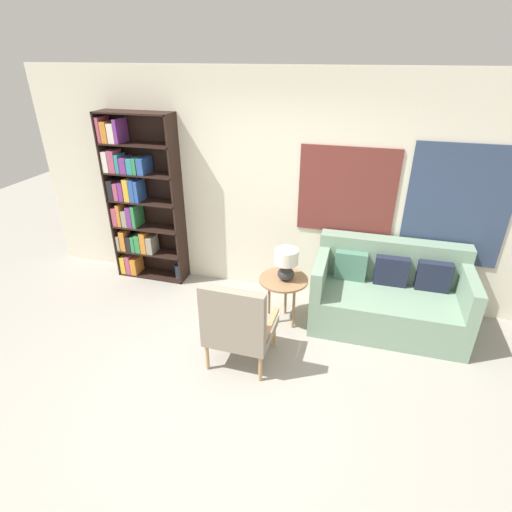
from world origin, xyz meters
TOP-DOWN VIEW (x-y plane):
  - ground_plane at (0.00, 0.00)m, footprint 14.00×14.00m
  - wall_back at (0.07, 2.03)m, footprint 6.40×0.08m
  - bookshelf at (-1.80, 1.84)m, footprint 0.96×0.30m
  - armchair at (0.04, 0.42)m, footprint 0.64×0.62m
  - couch at (1.46, 1.57)m, footprint 1.65×0.89m
  - side_table at (0.31, 1.26)m, footprint 0.55×0.55m
  - table_lamp at (0.33, 1.26)m, footprint 0.26×0.26m

SIDE VIEW (x-z plane):
  - ground_plane at x=0.00m, z-range 0.00..0.00m
  - couch at x=1.46m, z-range -0.11..0.82m
  - armchair at x=0.04m, z-range 0.03..0.99m
  - side_table at x=0.31m, z-range 0.23..0.80m
  - table_lamp at x=0.33m, z-range 0.61..0.97m
  - bookshelf at x=-1.80m, z-range -0.03..2.16m
  - wall_back at x=0.07m, z-range 0.00..2.70m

